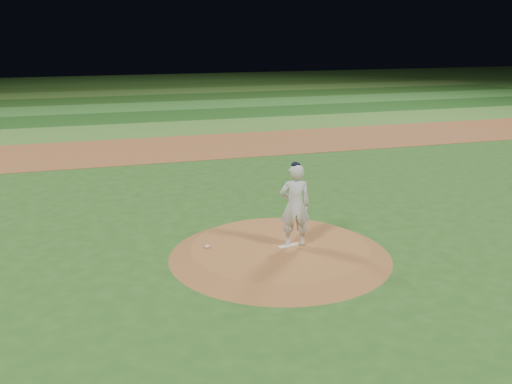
# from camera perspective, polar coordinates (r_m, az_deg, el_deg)

# --- Properties ---
(ground) EXTENTS (120.00, 120.00, 0.00)m
(ground) POSITION_cam_1_polar(r_m,az_deg,el_deg) (14.28, 2.40, -6.37)
(ground) COLOR #28581C
(ground) RESTS_ON ground
(infield_dirt_band) EXTENTS (70.00, 6.00, 0.02)m
(infield_dirt_band) POSITION_cam_1_polar(r_m,az_deg,el_deg) (27.34, -7.50, 4.43)
(infield_dirt_band) COLOR brown
(infield_dirt_band) RESTS_ON ground
(outfield_stripe_0) EXTENTS (70.00, 5.00, 0.02)m
(outfield_stripe_0) POSITION_cam_1_polar(r_m,az_deg,el_deg) (32.69, -9.19, 6.25)
(outfield_stripe_0) COLOR #457C2D
(outfield_stripe_0) RESTS_ON ground
(outfield_stripe_1) EXTENTS (70.00, 5.00, 0.02)m
(outfield_stripe_1) POSITION_cam_1_polar(r_m,az_deg,el_deg) (37.58, -10.32, 7.45)
(outfield_stripe_1) COLOR #1C4C18
(outfield_stripe_1) RESTS_ON ground
(outfield_stripe_2) EXTENTS (70.00, 5.00, 0.02)m
(outfield_stripe_2) POSITION_cam_1_polar(r_m,az_deg,el_deg) (42.51, -11.18, 8.37)
(outfield_stripe_2) COLOR #32742A
(outfield_stripe_2) RESTS_ON ground
(outfield_stripe_3) EXTENTS (70.00, 5.00, 0.02)m
(outfield_stripe_3) POSITION_cam_1_polar(r_m,az_deg,el_deg) (47.45, -11.87, 9.10)
(outfield_stripe_3) COLOR #1E4717
(outfield_stripe_3) RESTS_ON ground
(outfield_stripe_4) EXTENTS (70.00, 5.00, 0.02)m
(outfield_stripe_4) POSITION_cam_1_polar(r_m,az_deg,el_deg) (52.40, -12.44, 9.69)
(outfield_stripe_4) COLOR #3A6524
(outfield_stripe_4) RESTS_ON ground
(outfield_stripe_5) EXTENTS (70.00, 5.00, 0.02)m
(outfield_stripe_5) POSITION_cam_1_polar(r_m,az_deg,el_deg) (57.35, -12.90, 10.18)
(outfield_stripe_5) COLOR #264C18
(outfield_stripe_5) RESTS_ON ground
(pitchers_mound) EXTENTS (5.50, 5.50, 0.25)m
(pitchers_mound) POSITION_cam_1_polar(r_m,az_deg,el_deg) (14.23, 2.40, -5.90)
(pitchers_mound) COLOR #995D2F
(pitchers_mound) RESTS_ON ground
(pitching_rubber) EXTENTS (0.58, 0.26, 0.03)m
(pitching_rubber) POSITION_cam_1_polar(r_m,az_deg,el_deg) (14.19, 3.28, -5.37)
(pitching_rubber) COLOR silver
(pitching_rubber) RESTS_ON pitchers_mound
(rosin_bag) EXTENTS (0.12, 0.12, 0.07)m
(rosin_bag) POSITION_cam_1_polar(r_m,az_deg,el_deg) (14.11, -4.88, -5.44)
(rosin_bag) COLOR silver
(rosin_bag) RESTS_ON pitchers_mound
(pitcher_on_mound) EXTENTS (0.84, 0.64, 2.13)m
(pitcher_on_mound) POSITION_cam_1_polar(r_m,az_deg,el_deg) (13.93, 3.92, -1.31)
(pitcher_on_mound) COLOR silver
(pitcher_on_mound) RESTS_ON pitchers_mound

